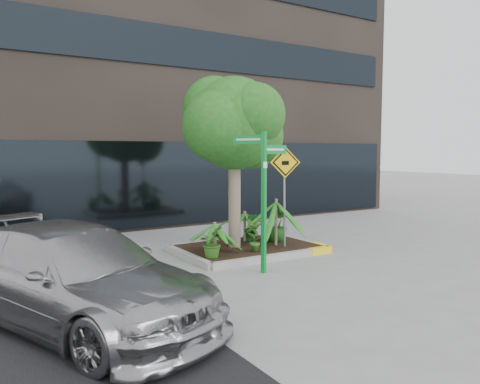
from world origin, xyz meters
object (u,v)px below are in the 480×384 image
street_sign_post (263,186)px  parked_car (74,276)px  cattle_sign (285,180)px  tree (234,124)px

street_sign_post → parked_car: bearing=174.5°
parked_car → street_sign_post: (3.83, 0.95, 1.04)m
parked_car → cattle_sign: 5.74m
street_sign_post → cattle_sign: bearing=19.7°
parked_car → cattle_sign: bearing=-1.1°
tree → cattle_sign: size_ratio=1.77×
cattle_sign → tree: bearing=164.2°
parked_car → tree: bearing=10.3°
street_sign_post → cattle_sign: size_ratio=1.18×
parked_car → cattle_sign: cattle_sign is taller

